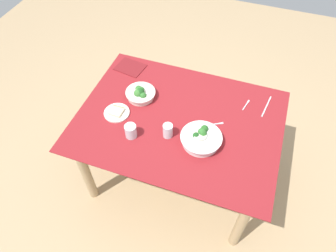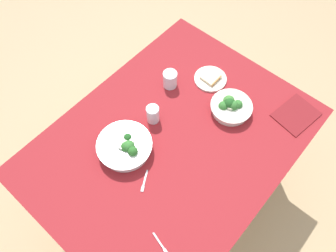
{
  "view_description": "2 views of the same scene",
  "coord_description": "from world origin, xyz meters",
  "views": [
    {
      "loc": [
        -0.39,
        1.32,
        2.33
      ],
      "look_at": [
        0.05,
        0.09,
        0.73
      ],
      "focal_mm": 33.26,
      "sensor_mm": 36.0,
      "label": 1
    },
    {
      "loc": [
        -0.6,
        -0.49,
        2.17
      ],
      "look_at": [
        0.04,
        0.06,
        0.73
      ],
      "focal_mm": 35.62,
      "sensor_mm": 36.0,
      "label": 2
    }
  ],
  "objects": [
    {
      "name": "ground_plane",
      "position": [
        0.0,
        0.0,
        0.0
      ],
      "size": [
        6.0,
        6.0,
        0.0
      ],
      "primitive_type": "plane",
      "color": "tan"
    },
    {
      "name": "dining_table",
      "position": [
        0.0,
        0.0,
        0.61
      ],
      "size": [
        1.38,
        1.04,
        0.71
      ],
      "color": "maroon",
      "rests_on": "ground_plane"
    },
    {
      "name": "broccoli_bowl_far",
      "position": [
        -0.19,
        0.13,
        0.75
      ],
      "size": [
        0.27,
        0.27,
        0.1
      ],
      "color": "white",
      "rests_on": "dining_table"
    },
    {
      "name": "broccoli_bowl_near",
      "position": [
        0.33,
        -0.11,
        0.75
      ],
      "size": [
        0.22,
        0.22,
        0.09
      ],
      "color": "silver",
      "rests_on": "dining_table"
    },
    {
      "name": "bread_side_plate",
      "position": [
        0.42,
        0.09,
        0.72
      ],
      "size": [
        0.18,
        0.18,
        0.03
      ],
      "color": "silver",
      "rests_on": "dining_table"
    },
    {
      "name": "water_glass_center",
      "position": [
        0.25,
        0.23,
        0.76
      ],
      "size": [
        0.08,
        0.08,
        0.1
      ],
      "primitive_type": "cylinder",
      "color": "silver",
      "rests_on": "dining_table"
    },
    {
      "name": "water_glass_side",
      "position": [
        0.03,
        0.15,
        0.76
      ],
      "size": [
        0.06,
        0.06,
        0.1
      ],
      "primitive_type": "cylinder",
      "color": "silver",
      "rests_on": "dining_table"
    },
    {
      "name": "fork_by_far_bowl",
      "position": [
        -0.41,
        -0.29,
        0.71
      ],
      "size": [
        0.04,
        0.11,
        0.0
      ],
      "rotation": [
        0.0,
        0.0,
        4.47
      ],
      "color": "#B7B7BC",
      "rests_on": "dining_table"
    },
    {
      "name": "fork_by_near_bowl",
      "position": [
        -0.25,
        -0.05,
        0.71
      ],
      "size": [
        0.1,
        0.06,
        0.0
      ],
      "rotation": [
        0.0,
        0.0,
        3.66
      ],
      "color": "#B7B7BC",
      "rests_on": "dining_table"
    },
    {
      "name": "table_knife_left",
      "position": [
        -0.55,
        -0.32,
        0.71
      ],
      "size": [
        0.04,
        0.22,
        0.0
      ],
      "primitive_type": "cube",
      "rotation": [
        0.0,
        0.0,
        4.56
      ],
      "color": "#B7B7BC",
      "rests_on": "dining_table"
    },
    {
      "name": "napkin_folded_upper",
      "position": [
        0.53,
        -0.39,
        0.72
      ],
      "size": [
        0.24,
        0.2,
        0.01
      ],
      "primitive_type": "cube",
      "rotation": [
        0.0,
        0.0,
        -0.16
      ],
      "color": "maroon",
      "rests_on": "dining_table"
    }
  ]
}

